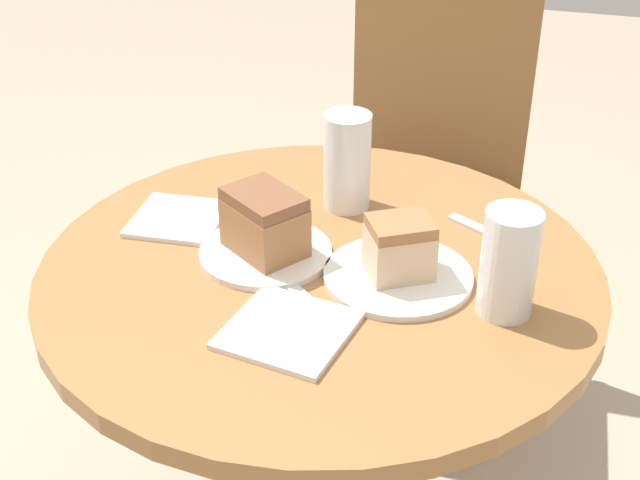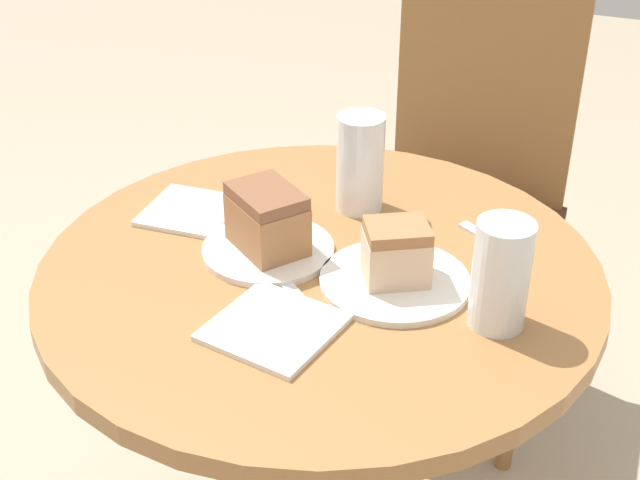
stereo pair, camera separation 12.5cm
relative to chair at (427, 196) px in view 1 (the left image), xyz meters
name	(u,v)px [view 1 (the left image)]	position (x,y,z in m)	size (l,w,h in m)	color
table	(320,366)	(-0.04, -0.74, 0.08)	(0.80, 0.80, 0.75)	#9E6B3D
chair	(427,196)	(0.00, 0.00, 0.00)	(0.43, 0.42, 0.94)	olive
plate_near	(266,252)	(-0.12, -0.74, 0.27)	(0.19, 0.19, 0.01)	silver
plate_far	(398,276)	(0.08, -0.75, 0.27)	(0.21, 0.21, 0.01)	silver
cake_slice_near	(265,221)	(-0.12, -0.74, 0.32)	(0.14, 0.13, 0.09)	#9E6B42
cake_slice_far	(399,248)	(0.08, -0.75, 0.32)	(0.11, 0.10, 0.08)	beige
glass_lemonade	(508,268)	(0.23, -0.79, 0.33)	(0.07, 0.07, 0.15)	beige
glass_water	(347,167)	(-0.05, -0.56, 0.33)	(0.07, 0.07, 0.16)	silver
napkin_stack	(288,330)	(-0.03, -0.91, 0.27)	(0.17, 0.17, 0.01)	white
fork	(302,296)	(-0.04, -0.83, 0.27)	(0.14, 0.13, 0.00)	silver
spoon	(485,231)	(0.18, -0.59, 0.27)	(0.12, 0.08, 0.00)	silver
napkin_side	(178,219)	(-0.28, -0.69, 0.27)	(0.14, 0.14, 0.01)	white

